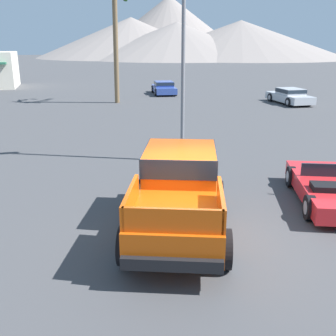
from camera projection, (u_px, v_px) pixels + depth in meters
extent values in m
plane|color=#424244|center=(189.00, 236.00, 9.47)|extent=(320.00, 320.00, 0.00)
cube|color=#CC4C0C|center=(178.00, 202.00, 9.38)|extent=(3.32, 5.12, 0.66)
cube|color=#CC4C0C|center=(180.00, 162.00, 10.07)|extent=(2.34, 2.54, 0.75)
cube|color=#1E2833|center=(180.00, 157.00, 10.03)|extent=(2.39, 2.59, 0.48)
cube|color=#CC4C0C|center=(130.00, 200.00, 8.01)|extent=(0.67, 1.83, 0.48)
cube|color=#CC4C0C|center=(221.00, 203.00, 7.88)|extent=(0.67, 1.83, 0.48)
cube|color=#CC4C0C|center=(173.00, 221.00, 7.08)|extent=(1.78, 0.66, 0.48)
cube|color=black|center=(182.00, 177.00, 11.75)|extent=(1.84, 0.74, 0.24)
cube|color=black|center=(172.00, 264.00, 7.14)|extent=(1.84, 0.74, 0.24)
cylinder|color=black|center=(145.00, 194.00, 10.97)|extent=(0.57, 0.90, 0.84)
cylinder|color=#232326|center=(145.00, 194.00, 10.97)|extent=(0.47, 0.55, 0.46)
cylinder|color=black|center=(217.00, 196.00, 10.83)|extent=(0.57, 0.90, 0.84)
cylinder|color=#232326|center=(217.00, 196.00, 10.83)|extent=(0.47, 0.55, 0.46)
cylinder|color=black|center=(127.00, 246.00, 8.17)|extent=(0.57, 0.90, 0.84)
cylinder|color=#232326|center=(127.00, 246.00, 8.17)|extent=(0.47, 0.55, 0.46)
cylinder|color=black|center=(223.00, 249.00, 8.03)|extent=(0.57, 0.90, 0.84)
cylinder|color=#232326|center=(223.00, 249.00, 8.03)|extent=(0.47, 0.55, 0.46)
cube|color=red|center=(329.00, 189.00, 11.35)|extent=(3.00, 4.41, 0.47)
cube|color=#1E2833|center=(326.00, 170.00, 11.64)|extent=(1.38, 0.55, 0.39)
cylinder|color=black|center=(291.00, 177.00, 12.65)|extent=(0.44, 0.70, 0.67)
cylinder|color=#9E9EA3|center=(291.00, 177.00, 12.65)|extent=(0.35, 0.43, 0.37)
cylinder|color=black|center=(310.00, 208.00, 10.26)|extent=(0.44, 0.70, 0.67)
cylinder|color=#9E9EA3|center=(310.00, 208.00, 10.26)|extent=(0.35, 0.43, 0.37)
cube|color=#334C9E|center=(164.00, 89.00, 35.69)|extent=(2.22, 4.55, 0.53)
cube|color=#334C9E|center=(164.00, 84.00, 35.44)|extent=(1.75, 1.99, 0.44)
cube|color=#1E2833|center=(164.00, 83.00, 35.42)|extent=(1.79, 2.03, 0.27)
cylinder|color=black|center=(153.00, 89.00, 36.89)|extent=(0.28, 0.64, 0.62)
cylinder|color=#9E9EA3|center=(153.00, 89.00, 36.89)|extent=(0.27, 0.36, 0.34)
cylinder|color=black|center=(171.00, 89.00, 37.13)|extent=(0.28, 0.64, 0.62)
cylinder|color=#9E9EA3|center=(171.00, 89.00, 37.13)|extent=(0.27, 0.36, 0.34)
cylinder|color=black|center=(156.00, 92.00, 34.33)|extent=(0.28, 0.64, 0.62)
cylinder|color=#9E9EA3|center=(156.00, 92.00, 34.33)|extent=(0.27, 0.36, 0.34)
cylinder|color=black|center=(176.00, 92.00, 34.56)|extent=(0.28, 0.64, 0.62)
cylinder|color=#9E9EA3|center=(176.00, 92.00, 34.56)|extent=(0.27, 0.36, 0.34)
cube|color=#B7BABF|center=(289.00, 98.00, 30.04)|extent=(1.81, 4.45, 0.54)
cube|color=#B7BABF|center=(291.00, 91.00, 29.79)|extent=(1.57, 1.87, 0.44)
cube|color=#1E2833|center=(291.00, 91.00, 29.77)|extent=(1.61, 1.91, 0.27)
cylinder|color=black|center=(271.00, 97.00, 31.16)|extent=(0.23, 0.65, 0.65)
cylinder|color=#9E9EA3|center=(271.00, 97.00, 31.16)|extent=(0.24, 0.36, 0.36)
cylinder|color=black|center=(290.00, 97.00, 31.54)|extent=(0.23, 0.65, 0.65)
cylinder|color=#9E9EA3|center=(290.00, 97.00, 31.54)|extent=(0.24, 0.36, 0.36)
cylinder|color=black|center=(289.00, 102.00, 28.62)|extent=(0.23, 0.65, 0.65)
cylinder|color=#9E9EA3|center=(289.00, 102.00, 28.62)|extent=(0.24, 0.36, 0.36)
cylinder|color=black|center=(309.00, 101.00, 29.00)|extent=(0.23, 0.65, 0.65)
cylinder|color=#9E9EA3|center=(309.00, 101.00, 29.00)|extent=(0.24, 0.36, 0.36)
cylinder|color=slate|center=(183.00, 50.00, 14.19)|extent=(0.14, 0.14, 8.41)
cylinder|color=brown|center=(116.00, 44.00, 28.89)|extent=(0.36, 1.24, 8.67)
cone|color=gray|center=(177.00, 40.00, 115.48)|extent=(55.21, 55.21, 10.34)
cone|color=gray|center=(131.00, 37.00, 125.35)|extent=(59.68, 59.68, 12.23)
cone|color=gray|center=(240.00, 39.00, 119.11)|extent=(63.41, 63.41, 10.98)
cone|color=gray|center=(169.00, 26.00, 137.99)|extent=(55.14, 55.14, 20.06)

